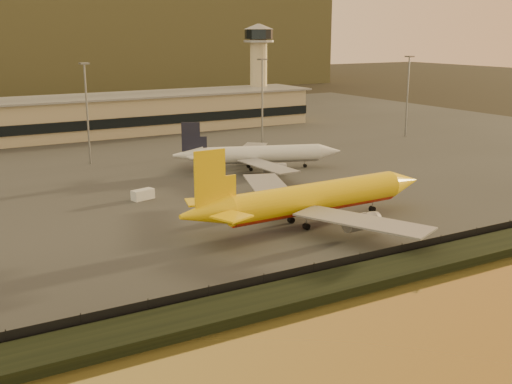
# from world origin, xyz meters

# --- Properties ---
(ground) EXTENTS (900.00, 900.00, 0.00)m
(ground) POSITION_xyz_m (0.00, 0.00, 0.00)
(ground) COLOR black
(ground) RESTS_ON ground
(embankment) EXTENTS (320.00, 7.00, 1.40)m
(embankment) POSITION_xyz_m (0.00, -17.00, 0.70)
(embankment) COLOR black
(embankment) RESTS_ON ground
(tarmac) EXTENTS (320.00, 220.00, 0.20)m
(tarmac) POSITION_xyz_m (0.00, 95.00, 0.10)
(tarmac) COLOR #2D2D2D
(tarmac) RESTS_ON ground
(perimeter_fence) EXTENTS (300.00, 0.05, 2.20)m
(perimeter_fence) POSITION_xyz_m (0.00, -13.00, 1.30)
(perimeter_fence) COLOR black
(perimeter_fence) RESTS_ON tarmac
(terminal_building) EXTENTS (202.00, 25.00, 12.60)m
(terminal_building) POSITION_xyz_m (-14.52, 125.55, 6.25)
(terminal_building) COLOR #C4B388
(terminal_building) RESTS_ON tarmac
(control_tower) EXTENTS (11.20, 11.20, 35.50)m
(control_tower) POSITION_xyz_m (70.00, 131.00, 21.66)
(control_tower) COLOR #C4B388
(control_tower) RESTS_ON tarmac
(apron_light_masts) EXTENTS (152.20, 12.20, 25.40)m
(apron_light_masts) POSITION_xyz_m (15.00, 75.00, 15.70)
(apron_light_masts) COLOR slate
(apron_light_masts) RESTS_ON tarmac
(dhl_cargo_jet) EXTENTS (50.78, 49.83, 15.19)m
(dhl_cargo_jet) POSITION_xyz_m (8.60, 8.45, 4.74)
(dhl_cargo_jet) COLOR yellow
(dhl_cargo_jet) RESTS_ON tarmac
(white_narrowbody_jet) EXTENTS (40.56, 38.44, 12.02)m
(white_narrowbody_jet) POSITION_xyz_m (23.86, 52.66, 3.79)
(white_narrowbody_jet) COLOR silver
(white_narrowbody_jet) RESTS_ON tarmac
(gse_vehicle_yellow) EXTENTS (4.62, 3.32, 1.90)m
(gse_vehicle_yellow) POSITION_xyz_m (8.92, 23.40, 1.15)
(gse_vehicle_yellow) COLOR yellow
(gse_vehicle_yellow) RESTS_ON tarmac
(gse_vehicle_white) EXTENTS (4.90, 3.15, 2.04)m
(gse_vehicle_white) POSITION_xyz_m (-11.06, 39.42, 1.22)
(gse_vehicle_white) COLOR silver
(gse_vehicle_white) RESTS_ON tarmac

